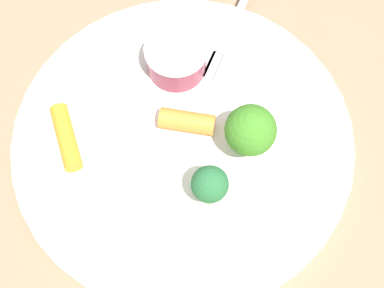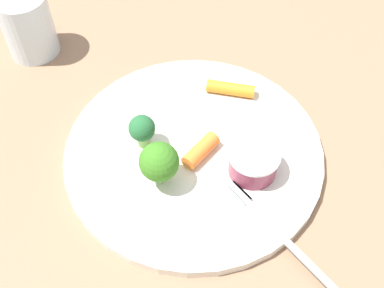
{
  "view_description": "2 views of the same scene",
  "coord_description": "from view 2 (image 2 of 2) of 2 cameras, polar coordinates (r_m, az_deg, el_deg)",
  "views": [
    {
      "loc": [
        -0.19,
        -0.07,
        0.44
      ],
      "look_at": [
        -0.01,
        -0.01,
        0.02
      ],
      "focal_mm": 54.6,
      "sensor_mm": 36.0,
      "label": 1
    },
    {
      "loc": [
        0.23,
        -0.21,
        0.43
      ],
      "look_at": [
        0.0,
        -0.01,
        0.03
      ],
      "focal_mm": 44.7,
      "sensor_mm": 36.0,
      "label": 2
    }
  ],
  "objects": [
    {
      "name": "sauce_cup",
      "position": [
        0.49,
        7.33,
        -2.19
      ],
      "size": [
        0.05,
        0.05,
        0.03
      ],
      "color": "maroon",
      "rests_on": "plate"
    },
    {
      "name": "ground_plane",
      "position": [
        0.52,
        0.21,
        -1.4
      ],
      "size": [
        2.4,
        2.4,
        0.0
      ],
      "primitive_type": "plane",
      "color": "#8D694E"
    },
    {
      "name": "broccoli_floret_0",
      "position": [
        0.5,
        -5.99,
        1.75
      ],
      "size": [
        0.03,
        0.03,
        0.04
      ],
      "color": "#81B35C",
      "rests_on": "plate"
    },
    {
      "name": "carrot_stick_1",
      "position": [
        0.5,
        0.81,
        -0.96
      ],
      "size": [
        0.02,
        0.05,
        0.02
      ],
      "primitive_type": "cylinder",
      "rotation": [
        1.57,
        0.0,
        0.14
      ],
      "color": "orange",
      "rests_on": "plate"
    },
    {
      "name": "broccoli_floret_1",
      "position": [
        0.47,
        -3.95,
        -2.16
      ],
      "size": [
        0.04,
        0.04,
        0.05
      ],
      "color": "#93C372",
      "rests_on": "plate"
    },
    {
      "name": "carrot_stick_0",
      "position": [
        0.56,
        4.62,
        6.59
      ],
      "size": [
        0.05,
        0.04,
        0.01
      ],
      "primitive_type": "cylinder",
      "rotation": [
        1.57,
        0.0,
        5.34
      ],
      "color": "orange",
      "rests_on": "plate"
    },
    {
      "name": "plate",
      "position": [
        0.52,
        0.21,
        -1.02
      ],
      "size": [
        0.28,
        0.28,
        0.01
      ],
      "primitive_type": "cylinder",
      "color": "silver",
      "rests_on": "ground_plane"
    },
    {
      "name": "fork",
      "position": [
        0.46,
        12.45,
        -12.51
      ],
      "size": [
        0.2,
        0.02,
        0.0
      ],
      "color": "#ADBBC0",
      "rests_on": "plate"
    },
    {
      "name": "drinking_glass",
      "position": [
        0.65,
        -19.03,
        13.27
      ],
      "size": [
        0.06,
        0.06,
        0.08
      ],
      "primitive_type": "cylinder",
      "color": "silver",
      "rests_on": "ground_plane"
    }
  ]
}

